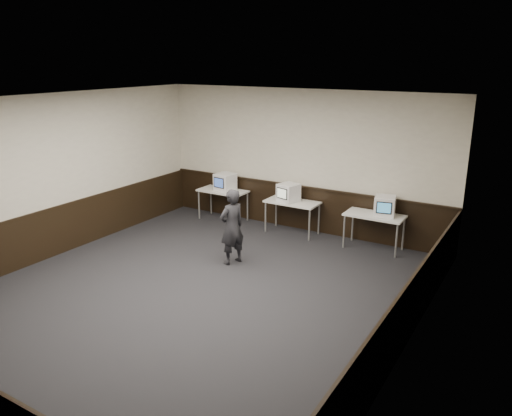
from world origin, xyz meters
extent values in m
plane|color=black|center=(0.00, 0.00, 0.00)|extent=(8.00, 8.00, 0.00)
plane|color=white|center=(0.00, 0.00, 3.20)|extent=(8.00, 8.00, 0.00)
plane|color=beige|center=(0.00, 4.00, 1.60)|extent=(7.00, 0.00, 7.00)
plane|color=beige|center=(-3.50, 0.00, 1.60)|extent=(0.00, 8.00, 8.00)
plane|color=beige|center=(3.50, 0.00, 1.60)|extent=(0.00, 8.00, 8.00)
cube|color=black|center=(0.00, 3.98, 0.50)|extent=(6.98, 0.04, 1.00)
cube|color=black|center=(-3.48, 0.00, 0.50)|extent=(0.04, 7.98, 1.00)
cube|color=black|center=(3.48, 0.00, 0.50)|extent=(0.04, 7.98, 1.00)
cube|color=black|center=(0.00, 3.96, 1.02)|extent=(6.98, 0.06, 0.04)
cube|color=silver|center=(-1.90, 3.60, 0.73)|extent=(1.20, 0.60, 0.04)
cylinder|color=#999999|center=(-2.45, 3.35, 0.35)|extent=(0.04, 0.04, 0.71)
cylinder|color=#999999|center=(-1.35, 3.35, 0.35)|extent=(0.04, 0.04, 0.71)
cylinder|color=#999999|center=(-2.45, 3.85, 0.35)|extent=(0.04, 0.04, 0.71)
cylinder|color=#999999|center=(-1.35, 3.85, 0.35)|extent=(0.04, 0.04, 0.71)
cube|color=silver|center=(0.00, 3.60, 0.73)|extent=(1.20, 0.60, 0.04)
cylinder|color=#999999|center=(-0.55, 3.35, 0.35)|extent=(0.04, 0.04, 0.71)
cylinder|color=#999999|center=(0.55, 3.35, 0.35)|extent=(0.04, 0.04, 0.71)
cylinder|color=#999999|center=(-0.55, 3.85, 0.35)|extent=(0.04, 0.04, 0.71)
cylinder|color=#999999|center=(0.55, 3.85, 0.35)|extent=(0.04, 0.04, 0.71)
cube|color=silver|center=(1.90, 3.60, 0.73)|extent=(1.20, 0.60, 0.04)
cylinder|color=#999999|center=(1.35, 3.35, 0.35)|extent=(0.04, 0.04, 0.71)
cylinder|color=#999999|center=(2.45, 3.35, 0.35)|extent=(0.04, 0.04, 0.71)
cylinder|color=#999999|center=(1.35, 3.85, 0.35)|extent=(0.04, 0.04, 0.71)
cylinder|color=#999999|center=(2.45, 3.85, 0.35)|extent=(0.04, 0.04, 0.71)
cube|color=white|center=(-1.84, 3.62, 0.96)|extent=(0.47, 0.49, 0.42)
cube|color=black|center=(-1.87, 3.40, 0.98)|extent=(0.31, 0.06, 0.25)
cube|color=#3A59AC|center=(-1.87, 3.39, 0.98)|extent=(0.27, 0.04, 0.21)
cube|color=white|center=(-0.08, 3.56, 0.95)|extent=(0.49, 0.51, 0.40)
cube|color=black|center=(-0.13, 3.35, 0.97)|extent=(0.30, 0.09, 0.24)
cube|color=#B7C0A9|center=(-0.14, 3.34, 0.97)|extent=(0.25, 0.07, 0.20)
cube|color=white|center=(2.08, 3.64, 0.95)|extent=(0.49, 0.50, 0.41)
cube|color=black|center=(2.13, 3.43, 0.97)|extent=(0.30, 0.08, 0.24)
cube|color=teal|center=(2.13, 3.42, 0.97)|extent=(0.26, 0.06, 0.20)
imported|color=black|center=(-0.20, 1.45, 0.74)|extent=(0.52, 0.63, 1.48)
camera|label=1|loc=(4.87, -6.01, 3.84)|focal=35.00mm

